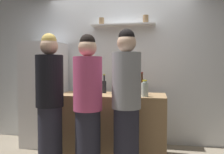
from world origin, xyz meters
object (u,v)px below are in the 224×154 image
(utensil_holder, at_px, (96,91))
(person_grey_hoodie, at_px, (126,104))
(refrigerator, at_px, (45,94))
(person_blonde, at_px, (50,103))
(wine_bottle_dark_glass, at_px, (104,86))
(baking_pan, at_px, (124,92))
(person_pink_top, at_px, (88,107))
(water_bottle_plastic, at_px, (145,89))
(wine_bottle_amber_glass, at_px, (142,86))

(utensil_holder, distance_m, person_grey_hoodie, 0.67)
(refrigerator, xyz_separation_m, person_blonde, (0.54, -0.93, 0.01))
(wine_bottle_dark_glass, xyz_separation_m, person_grey_hoodie, (0.43, -0.73, -0.14))
(baking_pan, bearing_deg, utensil_holder, -151.75)
(baking_pan, xyz_separation_m, utensil_holder, (-0.38, -0.20, 0.04))
(refrigerator, xyz_separation_m, utensil_holder, (1.02, -0.48, 0.12))
(person_grey_hoodie, relative_size, person_pink_top, 1.03)
(water_bottle_plastic, bearing_deg, baking_pan, 140.93)
(baking_pan, distance_m, person_grey_hoodie, 0.67)
(water_bottle_plastic, bearing_deg, wine_bottle_amber_glass, 102.70)
(refrigerator, relative_size, person_grey_hoodie, 0.97)
(person_grey_hoodie, bearing_deg, person_blonde, 154.19)
(water_bottle_plastic, height_order, person_pink_top, person_pink_top)
(wine_bottle_amber_glass, distance_m, person_pink_top, 0.94)
(wine_bottle_amber_glass, xyz_separation_m, water_bottle_plastic, (0.05, -0.23, -0.02))
(wine_bottle_dark_glass, bearing_deg, person_pink_top, -91.40)
(person_blonde, xyz_separation_m, person_pink_top, (0.52, -0.07, -0.02))
(wine_bottle_amber_glass, bearing_deg, refrigerator, 170.07)
(wine_bottle_dark_glass, bearing_deg, person_blonde, -126.30)
(water_bottle_plastic, xyz_separation_m, person_pink_top, (-0.64, -0.47, -0.17))
(utensil_holder, xyz_separation_m, person_blonde, (-0.48, -0.45, -0.12))
(wine_bottle_dark_glass, bearing_deg, refrigerator, 169.50)
(refrigerator, height_order, wine_bottle_amber_glass, refrigerator)
(wine_bottle_dark_glass, relative_size, person_blonde, 0.17)
(utensil_holder, distance_m, person_blonde, 0.67)
(wine_bottle_amber_glass, xyz_separation_m, person_blonde, (-1.11, -0.64, -0.18))
(water_bottle_plastic, distance_m, person_blonde, 1.24)
(utensil_holder, distance_m, wine_bottle_amber_glass, 0.66)
(refrigerator, bearing_deg, wine_bottle_amber_glass, -9.93)
(baking_pan, xyz_separation_m, wine_bottle_dark_glass, (-0.32, 0.08, 0.08))
(person_grey_hoodie, height_order, person_pink_top, person_grey_hoodie)
(wine_bottle_amber_glass, bearing_deg, person_pink_top, -129.85)
(refrigerator, height_order, person_pink_top, refrigerator)
(person_pink_top, bearing_deg, wine_bottle_dark_glass, -60.69)
(baking_pan, bearing_deg, person_grey_hoodie, -80.41)
(wine_bottle_amber_glass, relative_size, water_bottle_plastic, 1.44)
(wine_bottle_amber_glass, height_order, water_bottle_plastic, wine_bottle_amber_glass)
(baking_pan, bearing_deg, wine_bottle_amber_glass, -2.66)
(wine_bottle_amber_glass, height_order, person_blonde, person_blonde)
(water_bottle_plastic, relative_size, person_pink_top, 0.13)
(utensil_holder, xyz_separation_m, person_pink_top, (0.04, -0.52, -0.14))
(refrigerator, bearing_deg, baking_pan, -11.21)
(person_blonde, bearing_deg, water_bottle_plastic, -141.54)
(person_blonde, relative_size, person_pink_top, 1.02)
(person_pink_top, bearing_deg, person_blonde, 23.08)
(refrigerator, bearing_deg, wine_bottle_dark_glass, -10.50)
(person_grey_hoodie, relative_size, person_blonde, 1.01)
(refrigerator, distance_m, baking_pan, 1.43)
(baking_pan, relative_size, water_bottle_plastic, 1.52)
(wine_bottle_amber_glass, relative_size, wine_bottle_dark_glass, 1.12)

